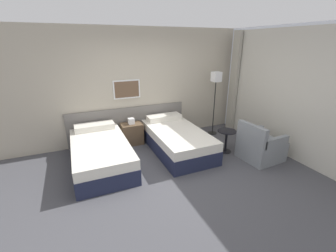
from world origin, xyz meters
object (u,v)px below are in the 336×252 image
object	(u,v)px
side_table	(226,137)
armchair	(260,147)
bed_near_door	(101,153)
bed_near_window	(176,139)
floor_lamp	(216,84)
nightstand	(132,133)

from	to	relation	value
side_table	armchair	bearing A→B (deg)	-51.56
bed_near_door	bed_near_window	xyz separation A→B (m)	(1.69, 0.00, 0.00)
bed_near_door	armchair	size ratio (longest dim) A/B	2.43
bed_near_window	side_table	world-z (taller)	bed_near_window
floor_lamp	side_table	size ratio (longest dim) A/B	3.24
armchair	nightstand	bearing A→B (deg)	47.48
bed_near_window	floor_lamp	distance (m)	1.81
bed_near_door	floor_lamp	xyz separation A→B (m)	(3.03, 0.53, 1.09)
armchair	side_table	bearing A→B (deg)	34.84
bed_near_window	floor_lamp	size ratio (longest dim) A/B	1.21
floor_lamp	side_table	distance (m)	1.49
bed_near_window	side_table	size ratio (longest dim) A/B	3.92
floor_lamp	bed_near_door	bearing A→B (deg)	-170.16
bed_near_door	floor_lamp	world-z (taller)	floor_lamp
side_table	nightstand	bearing A→B (deg)	145.12
bed_near_door	armchair	distance (m)	3.31
nightstand	floor_lamp	distance (m)	2.45
bed_near_door	nightstand	distance (m)	1.13
bed_near_window	floor_lamp	world-z (taller)	floor_lamp
nightstand	floor_lamp	bearing A→B (deg)	-6.02
nightstand	floor_lamp	size ratio (longest dim) A/B	0.39
bed_near_window	nightstand	world-z (taller)	nightstand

